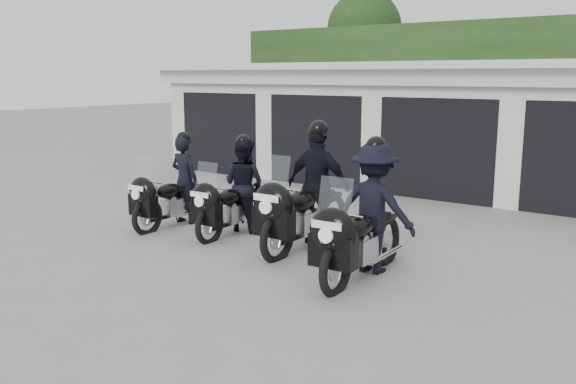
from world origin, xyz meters
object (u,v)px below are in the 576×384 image
Objects in this scene: police_bike_b at (238,191)px; police_bike_a at (174,188)px; police_bike_d at (369,215)px; police_bike_c at (311,192)px.

police_bike_a is at bearing -169.52° from police_bike_b.
police_bike_b is at bearing 164.46° from police_bike_d.
police_bike_c is (1.50, 0.02, 0.14)m from police_bike_b.
police_bike_d is at bearing -6.65° from police_bike_a.
police_bike_c reaches higher than police_bike_d.
police_bike_c is (2.74, 0.31, 0.18)m from police_bike_a.
police_bike_c is at bearing 150.79° from police_bike_d.
police_bike_c is 1.58m from police_bike_d.
police_bike_b is 2.98m from police_bike_d.
police_bike_b is 0.90× the size of police_bike_d.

